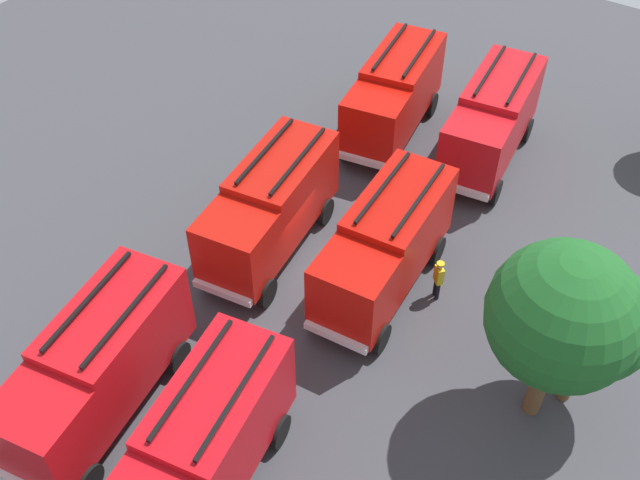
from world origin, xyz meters
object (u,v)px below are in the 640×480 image
Objects in this scene: fire_truck_3 at (492,119)px; fire_truck_5 at (201,449)px; fire_truck_1 at (270,206)px; firefighter_1 at (438,278)px; fire_truck_4 at (385,245)px; fire_truck_0 at (394,94)px; tree_2 at (563,316)px; traffic_cone_0 at (474,108)px; fire_truck_2 at (97,366)px; traffic_cone_1 at (407,179)px; tree_1 at (592,322)px.

fire_truck_3 and fire_truck_5 have the same top height.
fire_truck_1 reaches higher than firefighter_1.
fire_truck_0 is at bearing -156.69° from fire_truck_4.
tree_2 reaches higher than traffic_cone_0.
fire_truck_2 is at bearing -7.90° from fire_truck_1.
fire_truck_5 is at bearing -149.51° from firefighter_1.
fire_truck_4 reaches higher than traffic_cone_1.
tree_1 reaches higher than fire_truck_5.
tree_2 is at bearing 69.52° from fire_truck_4.
fire_truck_1 is 10.07× the size of traffic_cone_1.
fire_truck_0 reaches higher than traffic_cone_1.
fire_truck_5 is at bearing -7.58° from fire_truck_3.
tree_2 is at bearing 24.05° from fire_truck_3.
fire_truck_1 is 11.69m from tree_2.
traffic_cone_1 is at bearing 80.49° from firefighter_1.
fire_truck_0 is 1.10× the size of tree_2.
fire_truck_2 is at bearing -30.76° from fire_truck_4.
tree_2 is at bearing 129.19° from fire_truck_5.
tree_1 is at bearing 129.99° from fire_truck_5.
tree_2 reaches higher than fire_truck_4.
firefighter_1 is 6.34m from tree_1.
fire_truck_1 is at bearing 142.65° from firefighter_1.
fire_truck_3 is 3.94m from traffic_cone_0.
fire_truck_3 reaches higher than firefighter_1.
tree_2 is at bearing -33.21° from tree_1.
fire_truck_5 is at bearing -40.04° from tree_1.
fire_truck_0 is 1.33× the size of tree_1.
tree_1 is 7.63× the size of traffic_cone_1.
fire_truck_1 is 4.22× the size of firefighter_1.
fire_truck_1 is 1.09× the size of tree_2.
traffic_cone_0 is at bearing 160.36° from fire_truck_1.
fire_truck_5 is 10.75m from firefighter_1.
fire_truck_1 is at bearing -163.86° from fire_truck_5.
fire_truck_0 reaches higher than firefighter_1.
traffic_cone_0 is (-12.98, -9.45, -3.44)m from tree_1.
fire_truck_1 and fire_truck_3 have the same top height.
tree_2 reaches higher than tree_1.
traffic_cone_1 is at bearing 177.23° from fire_truck_5.
fire_truck_0 is at bearing -139.88° from traffic_cone_1.
traffic_cone_0 is (-2.91, -1.96, -1.78)m from fire_truck_3.
tree_1 is at bearing 55.68° from traffic_cone_1.
fire_truck_0 is 1.00× the size of fire_truck_5.
tree_1 is (10.07, 7.49, 1.65)m from fire_truck_3.
fire_truck_2 and fire_truck_4 have the same top height.
fire_truck_0 is at bearing 170.06° from fire_truck_2.
firefighter_1 is (7.91, 6.50, -1.15)m from fire_truck_0.
fire_truck_0 is 1.02× the size of fire_truck_4.
tree_2 reaches higher than fire_truck_5.
fire_truck_5 reaches higher than traffic_cone_0.
fire_truck_0 is 9.20m from fire_truck_1.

